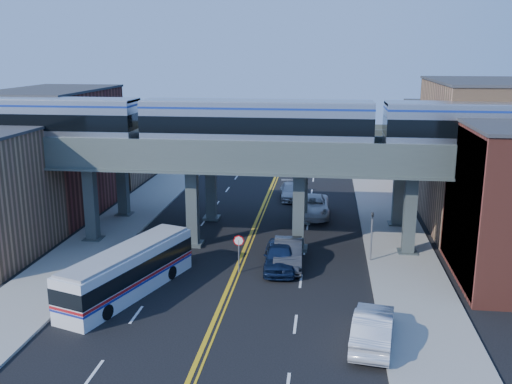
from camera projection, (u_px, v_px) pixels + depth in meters
ground at (227, 290)px, 35.50m from camera, size 120.00×120.00×0.00m
sidewalk_west at (109, 232)px, 46.49m from camera, size 5.00×70.00×0.16m
sidewalk_east at (397, 244)px, 43.72m from camera, size 5.00×70.00×0.16m
building_west_b at (56, 152)px, 51.79m from camera, size 8.00×14.00×11.00m
building_west_c at (110, 145)px, 64.67m from camera, size 8.00×10.00×8.00m
building_east_b at (479, 156)px, 47.22m from camera, size 8.00×14.00×12.00m
building_east_c at (447, 148)px, 60.10m from camera, size 8.00×10.00×9.00m
mural_panel at (461, 207)px, 36.44m from camera, size 0.10×9.50×9.50m
elevated_viaduct_near at (245, 164)px, 41.63m from camera, size 52.00×3.60×7.40m
elevated_viaduct_far at (257, 148)px, 48.37m from camera, size 52.00×3.60×7.40m
transit_train at (257, 124)px, 40.81m from camera, size 50.95×3.20×3.73m
stop_sign at (239, 248)px, 37.92m from camera, size 0.76×0.09×2.63m
traffic_signal at (372, 231)px, 39.61m from camera, size 0.15×0.18×4.10m
transit_bus at (128, 272)px, 34.73m from camera, size 5.62×10.88×2.75m
car_lane_a at (280, 256)px, 38.79m from camera, size 2.51×5.51×1.83m
car_lane_b at (288, 253)px, 39.32m from camera, size 2.21×5.57×1.80m
car_lane_c at (312, 206)px, 51.32m from camera, size 3.11×6.47×1.78m
car_lane_d at (291, 191)px, 57.21m from camera, size 2.66×5.33×1.49m
car_parked_curb at (373, 328)px, 28.79m from camera, size 2.67×5.73×1.82m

